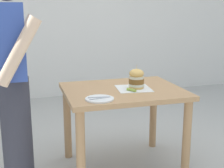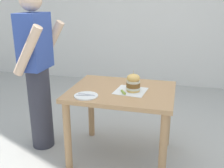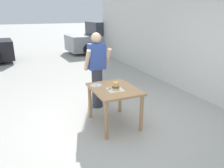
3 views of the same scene
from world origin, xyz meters
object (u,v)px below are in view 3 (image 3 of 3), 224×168
Objects in this scene: patio_table at (114,95)px; parked_car_near_curb at (106,38)px; sandwich at (116,86)px; pickle_spear at (110,89)px; diner_across_table at (97,70)px; side_plate_with_forks at (96,85)px.

parked_car_near_curb is at bearing 68.68° from patio_table.
parked_car_near_curb is (3.06, 7.90, -0.11)m from sandwich.
sandwich is at bearing -100.00° from patio_table.
sandwich reaches higher than pickle_spear.
pickle_spear reaches higher than patio_table.
parked_car_near_curb is at bearing 66.09° from diner_across_table.
sandwich is at bearing -58.08° from side_plate_with_forks.
sandwich is at bearing -90.36° from diner_across_table.
patio_table is 8.36m from parked_car_near_curb.
diner_across_table is at bearing 84.18° from pickle_spear.
pickle_spear is at bearing -111.92° from parked_car_near_curb.
diner_across_table is at bearing 90.88° from patio_table.
pickle_spear is at bearing -63.84° from side_plate_with_forks.
pickle_spear is at bearing 139.24° from sandwich.
diner_across_table is 7.54m from parked_car_near_curb.
patio_table is 0.60× the size of diner_across_table.
parked_car_near_curb is at bearing 68.08° from pickle_spear.
parked_car_near_curb reaches higher than patio_table.
patio_table is 0.19m from pickle_spear.
diner_across_table reaches higher than sandwich.
side_plate_with_forks is at bearing 133.66° from patio_table.
pickle_spear is at bearing -95.82° from diner_across_table.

